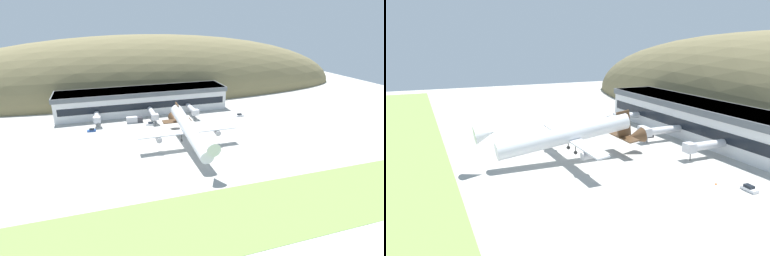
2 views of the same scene
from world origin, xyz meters
TOP-DOWN VIEW (x-y plane):
  - ground_plane at (0.00, 0.00)m, footprint 370.19×370.19m
  - grass_strip_foreground at (0.00, -49.77)m, footprint 333.17×27.25m
  - hill_backdrop at (2.23, 94.98)m, footprint 305.74×68.42m
  - terminal_building at (-4.12, 52.79)m, footprint 93.33×19.93m
  - jetway_0 at (-29.74, 36.86)m, footprint 3.38×11.64m
  - jetway_1 at (-2.31, 34.64)m, footprint 3.38×15.81m
  - jetway_2 at (19.10, 35.16)m, footprint 3.38×14.82m
  - cargo_airplane at (5.29, -3.40)m, footprint 41.17×53.54m
  - service_car_0 at (-4.89, 29.14)m, footprint 4.15×2.09m
  - service_car_1 at (-32.62, 28.48)m, footprint 3.95×1.77m
  - service_car_2 at (43.56, 27.96)m, footprint 4.31×1.93m
  - fuel_truck at (-11.82, 35.18)m, footprint 8.22×3.01m
  - traffic_cone_0 at (37.23, 23.56)m, footprint 0.52×0.52m

SIDE VIEW (x-z plane):
  - ground_plane at x=0.00m, z-range 0.00..0.00m
  - hill_backdrop at x=2.23m, z-range -39.57..39.57m
  - grass_strip_foreground at x=0.00m, z-range 0.00..0.08m
  - traffic_cone_0 at x=37.23m, z-range -0.01..0.57m
  - service_car_1 at x=-32.62m, z-range -0.13..1.32m
  - service_car_2 at x=43.56m, z-range -0.13..1.33m
  - service_car_0 at x=-4.89m, z-range -0.13..1.36m
  - fuel_truck at x=-11.82m, z-range -0.05..3.01m
  - jetway_0 at x=-29.74m, z-range 1.27..6.70m
  - jetway_2 at x=19.10m, z-range 1.28..6.71m
  - jetway_1 at x=-2.31m, z-range 1.28..6.71m
  - terminal_building at x=-4.12m, z-range 0.86..13.75m
  - cargo_airplane at x=5.29m, z-range 1.98..13.97m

